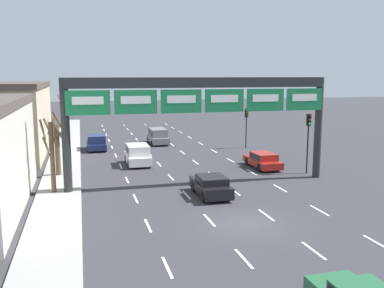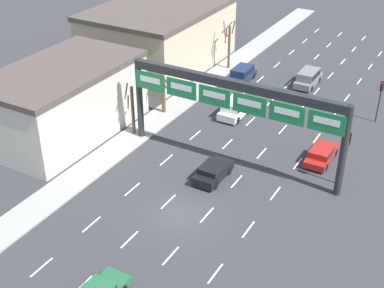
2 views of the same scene
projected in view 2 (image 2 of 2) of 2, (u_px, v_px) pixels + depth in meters
The scene contains 16 objects.
ground_plane at pixel (180, 216), 38.71m from camera, with size 220.00×220.00×0.00m, color #333338.
sidewalk_left at pixel (77, 178), 42.81m from camera, with size 2.80×110.00×0.15m.
lane_dashes at pixel (256, 137), 48.86m from camera, with size 10.02×67.00×0.01m.
sign_gantry at pixel (233, 100), 41.96m from camera, with size 18.65×0.70×7.52m.
building_near at pixel (63, 100), 48.15m from camera, with size 8.58×14.85×6.36m.
building_far at pixel (159, 35), 62.84m from camera, with size 12.27×16.89×6.98m.
suv_grey at pixel (308, 77), 58.45m from camera, with size 1.90×4.46×1.72m.
suv_navy at pixel (242, 73), 59.66m from camera, with size 1.93×3.99×1.58m.
suv_white at pixel (235, 108), 51.86m from camera, with size 1.97×3.94×1.76m.
car_red at pixel (322, 154), 44.86m from camera, with size 1.83×4.40×1.30m.
car_black at pixel (213, 171), 42.50m from camera, with size 1.84×3.99×1.34m.
traffic_light_near_gantry at pixel (347, 149), 40.41m from camera, with size 0.30×0.35×4.68m.
traffic_light_mid_block at pixel (381, 93), 49.93m from camera, with size 0.30×0.35×4.16m.
tree_bare_closest at pixel (133, 108), 47.98m from camera, with size 1.65×1.64×4.73m.
tree_bare_second at pixel (162, 89), 51.73m from camera, with size 1.66×1.68×4.94m.
tree_bare_third at pixel (229, 43), 61.50m from camera, with size 1.70×1.91×5.81m.
Camera 2 is at (16.05, -26.44, 23.86)m, focal length 50.00 mm.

